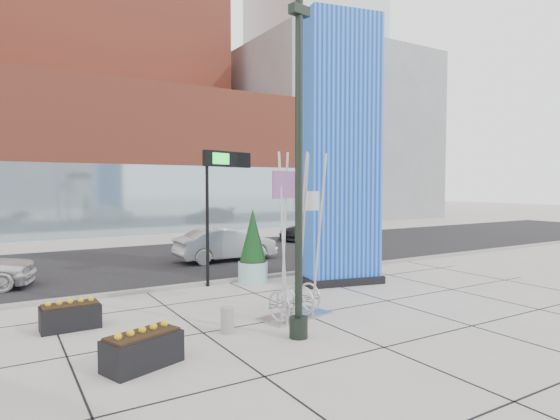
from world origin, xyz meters
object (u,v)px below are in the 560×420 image
lamp_post (299,200)px  car_silver_mid (226,244)px  blue_pylon (342,154)px  overhead_street_sign (228,170)px  public_art_sculpture (296,274)px  concrete_bollard (227,320)px

lamp_post → car_silver_mid: size_ratio=1.66×
car_silver_mid → blue_pylon: bearing=-167.7°
overhead_street_sign → car_silver_mid: 6.11m
lamp_post → public_art_sculpture: lamp_post is taller
lamp_post → concrete_bollard: 3.38m
overhead_street_sign → blue_pylon: bearing=-49.7°
overhead_street_sign → car_silver_mid: overhead_street_sign is taller
overhead_street_sign → lamp_post: bearing=-120.3°
public_art_sculpture → lamp_post: bearing=-132.8°
blue_pylon → overhead_street_sign: bearing=162.2°
overhead_street_sign → public_art_sculpture: bearing=-113.1°
overhead_street_sign → concrete_bollard: bearing=-135.3°
lamp_post → overhead_street_sign: bearing=79.5°
blue_pylon → concrete_bollard: blue_pylon is taller
blue_pylon → concrete_bollard: (-5.95, -3.07, -4.33)m
blue_pylon → car_silver_mid: (-1.47, 6.73, -3.87)m
concrete_bollard → overhead_street_sign: 6.79m
lamp_post → car_silver_mid: (3.21, 10.98, -2.44)m
public_art_sculpture → car_silver_mid: 9.79m
concrete_bollard → lamp_post: bearing=-43.0°
blue_pylon → public_art_sculpture: (-3.80, -2.77, -3.48)m
public_art_sculpture → car_silver_mid: bearing=64.3°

